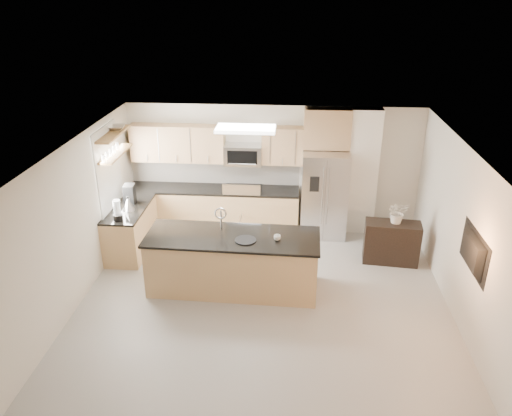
# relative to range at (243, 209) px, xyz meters

# --- Properties ---
(floor) EXTENTS (6.50, 6.50, 0.00)m
(floor) POSITION_rel_range_xyz_m (0.60, -2.92, -0.47)
(floor) COLOR #9A9993
(floor) RESTS_ON ground
(ceiling) EXTENTS (6.00, 6.50, 0.02)m
(ceiling) POSITION_rel_range_xyz_m (0.60, -2.92, 2.13)
(ceiling) COLOR white
(ceiling) RESTS_ON wall_back
(wall_back) EXTENTS (6.00, 0.02, 2.60)m
(wall_back) POSITION_rel_range_xyz_m (0.60, 0.33, 0.83)
(wall_back) COLOR beige
(wall_back) RESTS_ON floor
(wall_front) EXTENTS (6.00, 0.02, 2.60)m
(wall_front) POSITION_rel_range_xyz_m (0.60, -6.17, 0.83)
(wall_front) COLOR beige
(wall_front) RESTS_ON floor
(wall_left) EXTENTS (0.02, 6.50, 2.60)m
(wall_left) POSITION_rel_range_xyz_m (-2.40, -2.92, 0.83)
(wall_left) COLOR beige
(wall_left) RESTS_ON floor
(wall_right) EXTENTS (0.02, 6.50, 2.60)m
(wall_right) POSITION_rel_range_xyz_m (3.60, -2.92, 0.83)
(wall_right) COLOR beige
(wall_right) RESTS_ON floor
(back_counter) EXTENTS (3.55, 0.66, 1.44)m
(back_counter) POSITION_rel_range_xyz_m (-0.63, 0.01, -0.00)
(back_counter) COLOR tan
(back_counter) RESTS_ON floor
(left_counter) EXTENTS (0.66, 1.50, 0.92)m
(left_counter) POSITION_rel_range_xyz_m (-2.07, -1.07, -0.01)
(left_counter) COLOR tan
(left_counter) RESTS_ON floor
(range) EXTENTS (0.76, 0.64, 1.14)m
(range) POSITION_rel_range_xyz_m (0.00, 0.00, 0.00)
(range) COLOR black
(range) RESTS_ON floor
(upper_cabinets) EXTENTS (3.50, 0.33, 0.75)m
(upper_cabinets) POSITION_rel_range_xyz_m (-0.70, 0.16, 1.35)
(upper_cabinets) COLOR tan
(upper_cabinets) RESTS_ON wall_back
(microwave) EXTENTS (0.76, 0.40, 0.40)m
(microwave) POSITION_rel_range_xyz_m (0.00, 0.12, 1.16)
(microwave) COLOR #BDBDBF
(microwave) RESTS_ON upper_cabinets
(refrigerator) EXTENTS (0.92, 0.78, 1.78)m
(refrigerator) POSITION_rel_range_xyz_m (1.66, -0.05, 0.42)
(refrigerator) COLOR #BDBDBF
(refrigerator) RESTS_ON floor
(partition_column) EXTENTS (0.60, 0.30, 2.60)m
(partition_column) POSITION_rel_range_xyz_m (2.42, 0.18, 0.83)
(partition_column) COLOR white
(partition_column) RESTS_ON floor
(window) EXTENTS (0.04, 1.15, 1.65)m
(window) POSITION_rel_range_xyz_m (-2.38, -1.07, 1.18)
(window) COLOR white
(window) RESTS_ON wall_left
(shelf_lower) EXTENTS (0.30, 1.20, 0.04)m
(shelf_lower) POSITION_rel_range_xyz_m (-2.25, -0.97, 1.48)
(shelf_lower) COLOR brown
(shelf_lower) RESTS_ON wall_left
(shelf_upper) EXTENTS (0.30, 1.20, 0.04)m
(shelf_upper) POSITION_rel_range_xyz_m (-2.25, -0.97, 1.85)
(shelf_upper) COLOR brown
(shelf_upper) RESTS_ON wall_left
(ceiling_fixture) EXTENTS (1.00, 0.50, 0.06)m
(ceiling_fixture) POSITION_rel_range_xyz_m (0.20, -1.32, 2.09)
(ceiling_fixture) COLOR white
(ceiling_fixture) RESTS_ON ceiling
(island) EXTENTS (2.90, 1.11, 1.42)m
(island) POSITION_rel_range_xyz_m (0.06, -2.23, 0.03)
(island) COLOR tan
(island) RESTS_ON floor
(credenza) EXTENTS (1.04, 0.52, 0.80)m
(credenza) POSITION_rel_range_xyz_m (2.88, -1.12, -0.07)
(credenza) COLOR black
(credenza) RESTS_ON floor
(cup) EXTENTS (0.14, 0.14, 0.09)m
(cup) POSITION_rel_range_xyz_m (0.80, -2.31, 0.56)
(cup) COLOR white
(cup) RESTS_ON island
(platter) EXTENTS (0.37, 0.37, 0.02)m
(platter) POSITION_rel_range_xyz_m (0.29, -2.37, 0.53)
(platter) COLOR black
(platter) RESTS_ON island
(blender) EXTENTS (0.17, 0.17, 0.39)m
(blender) POSITION_rel_range_xyz_m (-2.07, -1.64, 0.62)
(blender) COLOR black
(blender) RESTS_ON left_counter
(kettle) EXTENTS (0.23, 0.23, 0.28)m
(kettle) POSITION_rel_range_xyz_m (-2.02, -1.20, 0.57)
(kettle) COLOR #BDBDBF
(kettle) RESTS_ON left_counter
(coffee_maker) EXTENTS (0.22, 0.26, 0.38)m
(coffee_maker) POSITION_rel_range_xyz_m (-2.09, -0.87, 0.63)
(coffee_maker) COLOR black
(coffee_maker) RESTS_ON left_counter
(bowl) EXTENTS (0.50, 0.50, 0.10)m
(bowl) POSITION_rel_range_xyz_m (-2.25, -0.74, 1.91)
(bowl) COLOR #BDBDBF
(bowl) RESTS_ON shelf_upper
(flower_vase) EXTENTS (0.63, 0.57, 0.62)m
(flower_vase) POSITION_rel_range_xyz_m (2.93, -1.10, 0.64)
(flower_vase) COLOR silver
(flower_vase) RESTS_ON credenza
(television) EXTENTS (0.14, 1.08, 0.62)m
(television) POSITION_rel_range_xyz_m (3.51, -3.12, 0.88)
(television) COLOR black
(television) RESTS_ON wall_right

